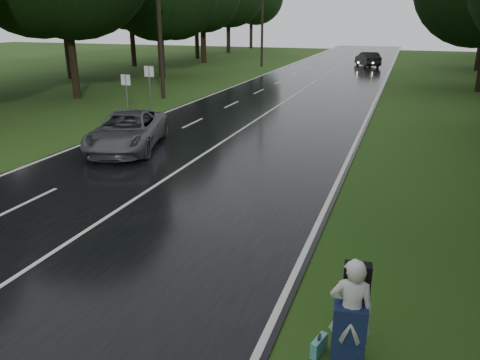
# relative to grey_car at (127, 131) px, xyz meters

# --- Properties ---
(ground) EXTENTS (160.00, 160.00, 0.00)m
(ground) POSITION_rel_grey_car_xyz_m (3.47, -8.43, -0.83)
(ground) COLOR #274815
(ground) RESTS_ON ground
(road) EXTENTS (12.00, 140.00, 0.04)m
(road) POSITION_rel_grey_car_xyz_m (3.47, 11.57, -0.81)
(road) COLOR black
(road) RESTS_ON ground
(lane_center) EXTENTS (0.12, 140.00, 0.01)m
(lane_center) POSITION_rel_grey_car_xyz_m (3.47, 11.57, -0.78)
(lane_center) COLOR silver
(lane_center) RESTS_ON road
(grey_car) EXTENTS (4.17, 6.18, 1.57)m
(grey_car) POSITION_rel_grey_car_xyz_m (0.00, 0.00, 0.00)
(grey_car) COLOR #484A4D
(grey_car) RESTS_ON road
(far_car) EXTENTS (3.44, 5.22, 1.63)m
(far_car) POSITION_rel_grey_car_xyz_m (6.60, 40.32, 0.03)
(far_car) COLOR black
(far_car) RESTS_ON road
(hitchhiker) EXTENTS (0.75, 0.69, 1.94)m
(hitchhiker) POSITION_rel_grey_car_xyz_m (10.72, -10.18, 0.07)
(hitchhiker) COLOR silver
(hitchhiker) RESTS_ON ground
(suitcase) EXTENTS (0.24, 0.45, 0.31)m
(suitcase) POSITION_rel_grey_car_xyz_m (10.24, -10.17, -0.67)
(suitcase) COLOR teal
(suitcase) RESTS_ON ground
(utility_pole_mid) EXTENTS (1.80, 0.28, 10.91)m
(utility_pole_mid) POSITION_rel_grey_car_xyz_m (-5.03, 12.43, -0.83)
(utility_pole_mid) COLOR black
(utility_pole_mid) RESTS_ON ground
(utility_pole_far) EXTENTS (1.80, 0.28, 10.74)m
(utility_pole_far) POSITION_rel_grey_car_xyz_m (-5.03, 36.17, -0.83)
(utility_pole_far) COLOR black
(utility_pole_far) RESTS_ON ground
(road_sign_a) EXTENTS (0.58, 0.10, 2.43)m
(road_sign_a) POSITION_rel_grey_car_xyz_m (-3.73, 5.86, -0.83)
(road_sign_a) COLOR white
(road_sign_a) RESTS_ON ground
(road_sign_b) EXTENTS (0.64, 0.10, 2.66)m
(road_sign_b) POSITION_rel_grey_car_xyz_m (-3.73, 8.45, -0.83)
(road_sign_b) COLOR white
(road_sign_b) RESTS_ON ground
(tree_left_d) EXTENTS (10.22, 10.22, 15.97)m
(tree_left_d) POSITION_rel_grey_car_xyz_m (-10.88, 10.45, -0.83)
(tree_left_d) COLOR black
(tree_left_d) RESTS_ON ground
(tree_left_e) EXTENTS (8.45, 8.45, 13.21)m
(tree_left_e) POSITION_rel_grey_car_xyz_m (-10.95, 23.12, -0.83)
(tree_left_e) COLOR black
(tree_left_e) RESTS_ON ground
(tree_left_f) EXTENTS (9.04, 9.04, 14.13)m
(tree_left_f) POSITION_rel_grey_car_xyz_m (-13.19, 37.99, -0.83)
(tree_left_f) COLOR black
(tree_left_f) RESTS_ON ground
(tree_right_e) EXTENTS (8.54, 8.54, 13.35)m
(tree_right_e) POSITION_rel_grey_car_xyz_m (16.50, 23.50, -0.83)
(tree_right_e) COLOR black
(tree_right_e) RESTS_ON ground
(tree_right_f) EXTENTS (8.31, 8.31, 12.98)m
(tree_right_f) POSITION_rel_grey_car_xyz_m (18.12, 39.74, -0.83)
(tree_right_f) COLOR black
(tree_right_f) RESTS_ON ground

